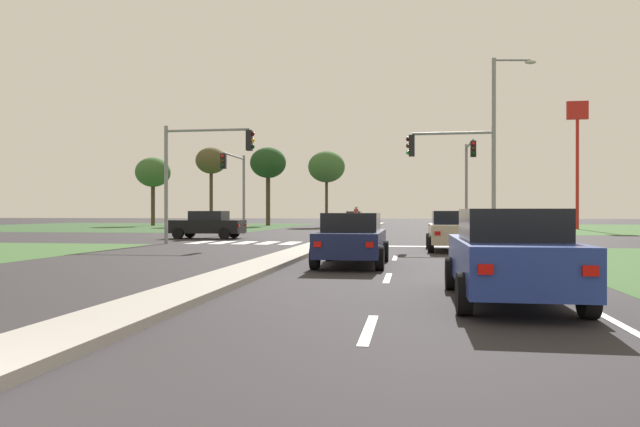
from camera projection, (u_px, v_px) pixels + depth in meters
ground_plane at (340, 239)px, 33.60m from camera, size 200.00×200.00×0.00m
grass_verge_far_left at (127, 226)px, 61.75m from camera, size 35.00×35.00×0.01m
median_island_near at (249, 270)px, 14.83m from camera, size 1.20×22.00×0.14m
median_island_far at (371, 227)px, 58.30m from camera, size 1.20×36.00×0.14m
lane_dash_near at (369, 329)px, 7.68m from camera, size 0.14×2.00×0.01m
lane_dash_second at (388, 278)px, 13.61m from camera, size 0.14×2.00×0.01m
lane_dash_third at (395, 258)px, 19.54m from camera, size 0.14×2.00×0.01m
edge_line_right at (525, 273)px, 14.76m from camera, size 0.14×24.00×0.01m
stop_bar_near at (406, 246)px, 26.10m from camera, size 6.40×0.50×0.01m
crosswalk_bar_near at (200, 242)px, 29.46m from camera, size 0.70×2.80×0.01m
crosswalk_bar_second at (223, 243)px, 29.28m from camera, size 0.70×2.80×0.01m
crosswalk_bar_third at (245, 243)px, 29.10m from camera, size 0.70×2.80×0.01m
crosswalk_bar_fourth at (268, 243)px, 28.92m from camera, size 0.70×2.80×0.01m
crosswalk_bar_fifth at (291, 243)px, 28.74m from camera, size 0.70×2.80×0.01m
crosswalk_bar_sixth at (314, 243)px, 28.57m from camera, size 0.70×2.80×0.01m
crosswalk_bar_seventh at (337, 244)px, 28.39m from camera, size 0.70×2.80×0.01m
car_black_near at (207, 225)px, 33.77m from camera, size 4.27×2.02×1.58m
car_blue_third at (509, 255)px, 10.01m from camera, size 1.96×4.59×1.58m
car_beige_fourth at (453, 230)px, 23.22m from camera, size 2.02×4.18×1.57m
car_maroon_fifth at (354, 218)px, 65.92m from camera, size 1.96×4.42×1.58m
car_navy_sixth at (352, 239)px, 16.89m from camera, size 1.94×4.45×1.50m
traffic_signal_near_left at (198, 162)px, 28.00m from camera, size 4.46×0.32×5.65m
traffic_signal_far_right at (469, 171)px, 37.29m from camera, size 0.32×4.79×6.00m
traffic_signal_far_left at (236, 178)px, 39.53m from camera, size 0.32×4.86×5.48m
traffic_signal_near_right at (461, 165)px, 26.12m from camera, size 3.91×0.32×5.28m
street_lamp_second at (497, 140)px, 29.66m from camera, size 2.20×0.53×9.27m
pedestrian_at_median at (356, 216)px, 44.26m from camera, size 0.34×0.34×1.83m
fastfood_pole_sign at (577, 136)px, 51.67m from camera, size 1.80×0.40×11.23m
treeline_near at (153, 173)px, 65.43m from camera, size 3.85×3.85×7.58m
treeline_second at (211, 161)px, 64.97m from camera, size 3.41×3.41×8.63m
treeline_third at (268, 164)px, 65.70m from camera, size 4.01×4.01×8.71m
treeline_fourth at (327, 167)px, 61.07m from camera, size 3.81×3.81×7.83m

